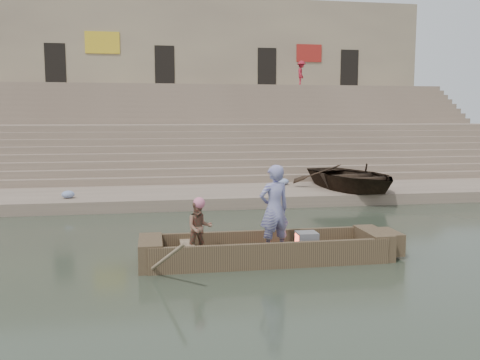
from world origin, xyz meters
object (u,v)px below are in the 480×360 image
object	(u,v)px
standing_man	(274,209)
rowing_man	(199,228)
pedestrian	(301,73)
main_rowboat	(266,256)
television	(306,241)
beached_rowboat	(352,177)

from	to	relation	value
standing_man	rowing_man	xyz separation A→B (m)	(-1.64, 0.10, -0.38)
pedestrian	main_rowboat	bearing A→B (deg)	-176.20
standing_man	television	distance (m)	1.12
pedestrian	beached_rowboat	bearing A→B (deg)	-166.38
rowing_man	beached_rowboat	bearing A→B (deg)	43.60
television	pedestrian	xyz separation A→B (m)	(6.26, 21.95, 5.59)
television	beached_rowboat	xyz separation A→B (m)	(4.17, 7.67, 0.49)
standing_man	pedestrian	world-z (taller)	pedestrian
main_rowboat	beached_rowboat	size ratio (longest dim) A/B	1.02
main_rowboat	beached_rowboat	bearing A→B (deg)	56.38
main_rowboat	pedestrian	distance (m)	23.84
pedestrian	rowing_man	bearing A→B (deg)	-179.61
standing_man	television	bearing A→B (deg)	175.07
main_rowboat	pedestrian	xyz separation A→B (m)	(7.19, 21.95, 5.90)
television	beached_rowboat	distance (m)	8.75
standing_man	television	xyz separation A→B (m)	(0.79, 0.14, -0.78)
beached_rowboat	pedestrian	xyz separation A→B (m)	(2.09, 14.28, 5.10)
main_rowboat	pedestrian	world-z (taller)	pedestrian
main_rowboat	rowing_man	size ratio (longest dim) A/B	4.16
standing_man	rowing_man	distance (m)	1.69
standing_man	beached_rowboat	size ratio (longest dim) A/B	0.40
beached_rowboat	rowing_man	bearing A→B (deg)	-141.53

